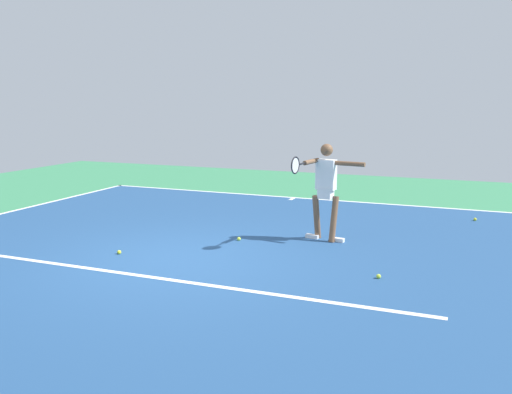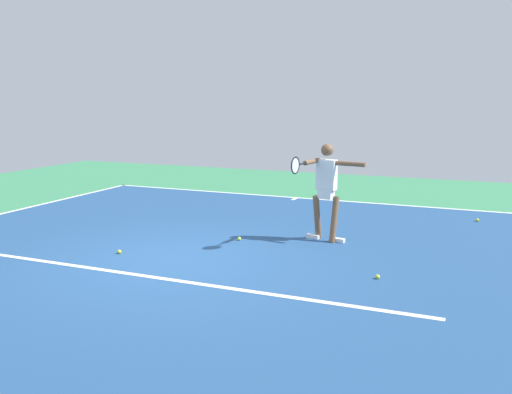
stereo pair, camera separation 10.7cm
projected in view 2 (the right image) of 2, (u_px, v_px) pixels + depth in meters
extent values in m
plane|color=#388456|center=(177.00, 259.00, 8.65)|extent=(21.78, 21.78, 0.00)
cube|color=navy|center=(177.00, 259.00, 8.65)|extent=(10.94, 12.05, 0.00)
cube|color=white|center=(297.00, 198.00, 14.07)|extent=(10.94, 0.10, 0.01)
cube|color=white|center=(145.00, 276.00, 7.82)|extent=(8.21, 0.10, 0.01)
cube|color=white|center=(294.00, 199.00, 13.89)|extent=(0.10, 0.30, 0.01)
cylinder|color=brown|center=(334.00, 219.00, 9.67)|extent=(0.15, 0.28, 0.83)
cube|color=white|center=(338.00, 240.00, 9.69)|extent=(0.25, 0.13, 0.07)
cylinder|color=brown|center=(317.00, 217.00, 9.84)|extent=(0.15, 0.28, 0.83)
cube|color=white|center=(313.00, 236.00, 9.94)|extent=(0.25, 0.13, 0.07)
cube|color=white|center=(326.00, 193.00, 9.67)|extent=(0.27, 0.23, 0.20)
cube|color=white|center=(327.00, 175.00, 9.62)|extent=(0.36, 0.23, 0.54)
sphere|color=brown|center=(327.00, 150.00, 9.54)|extent=(0.22, 0.22, 0.22)
cylinder|color=brown|center=(350.00, 164.00, 9.35)|extent=(0.54, 0.16, 0.08)
cylinder|color=brown|center=(312.00, 162.00, 9.43)|extent=(0.16, 0.54, 0.08)
cylinder|color=black|center=(302.00, 164.00, 9.11)|extent=(0.06, 0.22, 0.03)
torus|color=black|center=(295.00, 165.00, 8.91)|extent=(0.07, 0.29, 0.29)
cylinder|color=silver|center=(295.00, 165.00, 8.91)|extent=(0.04, 0.25, 0.25)
sphere|color=yellow|center=(119.00, 252.00, 8.96)|extent=(0.07, 0.07, 0.07)
sphere|color=#CCE033|center=(337.00, 206.00, 12.81)|extent=(0.07, 0.07, 0.07)
sphere|color=#C6E53D|center=(239.00, 239.00, 9.79)|extent=(0.07, 0.07, 0.07)
sphere|color=yellow|center=(477.00, 220.00, 11.33)|extent=(0.07, 0.07, 0.07)
sphere|color=#C6E53D|center=(378.00, 277.00, 7.69)|extent=(0.07, 0.07, 0.07)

